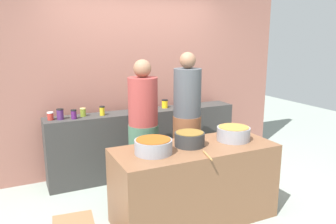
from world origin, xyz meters
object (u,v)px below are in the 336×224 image
preserve_jar_2 (74,114)px  cooking_pot_center (190,139)px  cooking_pot_left (153,146)px  preserve_jar_3 (83,112)px  preserve_jar_0 (50,116)px  preserve_jar_1 (60,114)px  wooden_spoon (208,156)px  preserve_jar_8 (182,103)px  preserve_jar_9 (193,101)px  cook_with_tongs (143,137)px  preserve_jar_5 (132,107)px  preserve_jar_4 (102,111)px  preserve_jar_7 (165,104)px  cooking_pot_right (233,134)px  preserve_jar_6 (140,105)px  cook_in_cap (187,129)px

preserve_jar_2 → cooking_pot_center: bearing=-53.7°
cooking_pot_left → cooking_pot_center: size_ratio=1.18×
preserve_jar_3 → cooking_pot_left: 1.47m
preserve_jar_0 → preserve_jar_3: (0.40, 0.03, 0.00)m
preserve_jar_1 → cooking_pot_center: (1.10, -1.32, -0.10)m
preserve_jar_3 → preserve_jar_1: bearing=-170.4°
preserve_jar_2 → wooden_spoon: bearing=-60.0°
preserve_jar_8 → preserve_jar_3: bearing=177.1°
preserve_jar_1 → preserve_jar_9: preserve_jar_1 is taller
preserve_jar_1 → cook_with_tongs: (0.85, -0.65, -0.23)m
cooking_pot_center → preserve_jar_9: bearing=59.1°
preserve_jar_2 → preserve_jar_5: preserve_jar_5 is taller
preserve_jar_3 → cooking_pot_left: size_ratio=0.29×
preserve_jar_4 → preserve_jar_7: 0.94m
preserve_jar_1 → cooking_pot_right: preserve_jar_1 is taller
preserve_jar_6 → cooking_pot_center: 1.39m
cook_with_tongs → preserve_jar_2: bearing=138.4°
preserve_jar_0 → preserve_jar_7: preserve_jar_7 is taller
preserve_jar_4 → preserve_jar_9: size_ratio=1.10×
preserve_jar_5 → preserve_jar_9: (1.00, 0.09, -0.01)m
preserve_jar_8 → cook_with_tongs: (-0.84, -0.63, -0.22)m
preserve_jar_8 → cooking_pot_right: bearing=-92.7°
preserve_jar_0 → preserve_jar_8: 1.80m
preserve_jar_6 → preserve_jar_0: bearing=-178.0°
preserve_jar_5 → preserve_jar_7: 0.52m
cooking_pot_right → wooden_spoon: bearing=-148.8°
preserve_jar_2 → cook_in_cap: size_ratio=0.07×
preserve_jar_2 → preserve_jar_7: bearing=4.9°
preserve_jar_7 → preserve_jar_9: (0.49, 0.03, -0.01)m
preserve_jar_5 → wooden_spoon: bearing=-84.8°
preserve_jar_3 → preserve_jar_7: preserve_jar_7 is taller
preserve_jar_2 → preserve_jar_5: 0.79m
preserve_jar_5 → wooden_spoon: 1.70m
preserve_jar_0 → preserve_jar_6: (1.19, 0.04, 0.02)m
preserve_jar_5 → cook_in_cap: 0.85m
cooking_pot_center → preserve_jar_3: bearing=120.5°
preserve_jar_2 → preserve_jar_0: bearing=166.8°
preserve_jar_3 → preserve_jar_4: (0.24, -0.05, 0.01)m
preserve_jar_4 → cooking_pot_center: (0.57, -1.32, -0.09)m
cooking_pot_center → cooking_pot_right: cooking_pot_right is taller
preserve_jar_0 → preserve_jar_3: 0.41m
cooking_pot_center → wooden_spoon: bearing=-89.9°
preserve_jar_4 → cooking_pot_left: bearing=-83.9°
wooden_spoon → preserve_jar_7: bearing=78.3°
preserve_jar_2 → cook_with_tongs: bearing=-41.6°
preserve_jar_6 → preserve_jar_8: bearing=-7.9°
preserve_jar_9 → cooking_pot_right: bearing=-102.5°
preserve_jar_1 → cook_with_tongs: 1.09m
cook_in_cap → preserve_jar_6: bearing=115.4°
preserve_jar_2 → preserve_jar_5: (0.79, 0.05, 0.01)m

